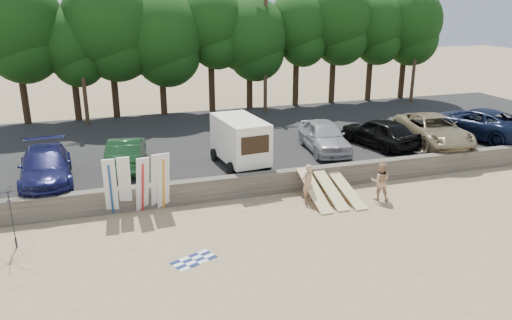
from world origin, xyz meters
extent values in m
plane|color=tan|center=(0.00, 0.00, 0.00)|extent=(120.00, 120.00, 0.00)
cube|color=#6B6356|center=(0.00, 3.00, 0.50)|extent=(44.00, 0.50, 1.00)
cube|color=#282828|center=(0.00, 10.50, 0.35)|extent=(44.00, 14.50, 0.70)
cylinder|color=#382616|center=(-13.71, 17.60, 2.82)|extent=(0.44, 0.44, 4.24)
sphere|color=#1E4914|center=(-13.71, 17.60, 6.97)|extent=(5.95, 5.95, 5.95)
cylinder|color=#382616|center=(-10.58, 17.60, 2.42)|extent=(0.44, 0.44, 3.43)
sphere|color=#1E4914|center=(-10.58, 17.60, 5.77)|extent=(4.51, 4.51, 4.51)
cylinder|color=#382616|center=(-8.11, 17.60, 2.78)|extent=(0.44, 0.44, 4.16)
sphere|color=#1E4914|center=(-8.11, 17.60, 6.85)|extent=(6.12, 6.12, 6.12)
cylinder|color=#382616|center=(-4.91, 17.60, 2.52)|extent=(0.44, 0.44, 3.65)
sphere|color=#1E4914|center=(-4.91, 17.60, 6.09)|extent=(5.93, 5.93, 5.93)
cylinder|color=#382616|center=(-1.47, 17.60, 2.79)|extent=(0.44, 0.44, 4.18)
sphere|color=#1E4914|center=(-1.47, 17.60, 6.87)|extent=(4.78, 4.78, 4.78)
cylinder|color=#382616|center=(1.33, 17.60, 2.47)|extent=(0.44, 0.44, 3.54)
sphere|color=#1E4914|center=(1.33, 17.60, 5.93)|extent=(5.38, 5.38, 5.38)
cylinder|color=#382616|center=(4.94, 17.60, 2.71)|extent=(0.44, 0.44, 4.02)
sphere|color=#1E4914|center=(4.94, 17.60, 6.64)|extent=(4.51, 4.51, 4.51)
cylinder|color=#382616|center=(7.93, 17.60, 2.84)|extent=(0.44, 0.44, 4.28)
sphere|color=#1E4914|center=(7.93, 17.60, 7.02)|extent=(5.36, 5.36, 5.36)
cylinder|color=#382616|center=(11.10, 17.60, 2.69)|extent=(0.44, 0.44, 3.99)
sphere|color=#1E4914|center=(11.10, 17.60, 6.59)|extent=(4.70, 4.70, 4.70)
cylinder|color=#382616|center=(14.08, 17.60, 2.73)|extent=(0.44, 0.44, 4.07)
sphere|color=#1E4914|center=(14.08, 17.60, 6.71)|extent=(5.37, 5.37, 5.37)
cylinder|color=#473321|center=(-10.00, 16.00, 5.20)|extent=(0.26, 0.26, 9.00)
cylinder|color=#473321|center=(2.00, 16.00, 5.20)|extent=(0.26, 0.26, 9.00)
cylinder|color=#473321|center=(14.00, 16.00, 5.20)|extent=(0.26, 0.26, 9.00)
cube|color=white|center=(-2.90, 5.29, 2.00)|extent=(2.17, 3.77, 1.98)
cube|color=black|center=(-2.71, 3.48, 2.18)|extent=(1.35, 0.18, 0.81)
cylinder|color=black|center=(-3.72, 4.02, 1.00)|extent=(0.24, 0.61, 0.59)
cylinder|color=black|center=(-1.84, 4.22, 1.00)|extent=(0.24, 0.61, 0.59)
cylinder|color=black|center=(-3.97, 6.35, 1.00)|extent=(0.24, 0.61, 0.59)
cylinder|color=black|center=(-2.09, 6.55, 1.00)|extent=(0.24, 0.61, 0.59)
imported|color=#141646|center=(-11.66, 5.41, 1.46)|extent=(2.46, 5.36, 1.52)
imported|color=#153C1B|center=(-8.18, 6.55, 1.43)|extent=(2.24, 4.61, 1.46)
imported|color=#A9A8AD|center=(1.96, 6.18, 1.50)|extent=(2.48, 4.90, 1.60)
imported|color=black|center=(5.18, 6.00, 1.50)|extent=(2.99, 5.03, 1.60)
imported|color=#8A7C58|center=(8.25, 5.49, 1.50)|extent=(3.60, 6.12, 1.60)
imported|color=black|center=(11.60, 6.14, 1.54)|extent=(4.46, 6.57, 1.67)
cube|color=white|center=(-9.07, 2.52, 1.27)|extent=(0.52, 0.70, 2.54)
cube|color=white|center=(-8.51, 2.60, 1.27)|extent=(0.52, 0.68, 2.54)
cube|color=white|center=(-7.83, 2.44, 1.25)|extent=(0.62, 0.88, 2.51)
cube|color=white|center=(-7.22, 2.55, 1.27)|extent=(0.59, 0.72, 2.54)
cube|color=white|center=(-6.97, 2.53, 1.28)|extent=(0.56, 0.66, 2.55)
cube|color=beige|center=(-0.69, 1.42, 0.56)|extent=(0.56, 2.84, 1.11)
cube|color=beige|center=(0.10, 1.49, 0.49)|extent=(0.56, 2.88, 0.98)
cube|color=beige|center=(0.86, 1.39, 0.40)|extent=(0.56, 2.93, 0.80)
imported|color=tan|center=(-0.92, 1.62, 0.84)|extent=(0.72, 0.60, 1.68)
imported|color=tan|center=(2.16, 0.80, 0.85)|extent=(1.02, 0.93, 1.71)
cube|color=#268C38|center=(-0.42, 2.00, 0.16)|extent=(0.46, 0.41, 0.32)
cube|color=#C76217|center=(0.37, 2.40, 0.11)|extent=(0.35, 0.31, 0.22)
plane|color=white|center=(-6.62, -2.00, 0.01)|extent=(1.98, 1.98, 0.00)
imported|color=black|center=(-12.40, 0.85, 1.14)|extent=(3.40, 3.38, 2.27)
camera|label=1|loc=(-9.16, -16.91, 8.48)|focal=35.00mm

